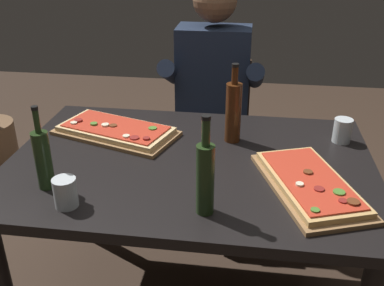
{
  "coord_description": "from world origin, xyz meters",
  "views": [
    {
      "loc": [
        0.22,
        -1.48,
        1.56
      ],
      "look_at": [
        0.0,
        0.05,
        0.79
      ],
      "focal_mm": 41.52,
      "sensor_mm": 36.0,
      "label": 1
    }
  ],
  "objects_px": {
    "dining_table": "(190,182)",
    "tumbler_far_side": "(66,194)",
    "oil_bottle_amber": "(205,176)",
    "pizza_rectangular_front": "(116,131)",
    "pizza_rectangular_left": "(310,184)",
    "wine_bottle_dark": "(233,111)",
    "seated_diner": "(212,95)",
    "tumbler_near_camera": "(342,132)",
    "vinegar_bottle_green": "(43,158)",
    "diner_chair": "(213,129)"
  },
  "relations": [
    {
      "from": "oil_bottle_amber",
      "to": "tumbler_near_camera",
      "type": "bearing_deg",
      "value": 48.89
    },
    {
      "from": "pizza_rectangular_left",
      "to": "oil_bottle_amber",
      "type": "distance_m",
      "value": 0.4
    },
    {
      "from": "dining_table",
      "to": "oil_bottle_amber",
      "type": "distance_m",
      "value": 0.41
    },
    {
      "from": "tumbler_near_camera",
      "to": "tumbler_far_side",
      "type": "height_order",
      "value": "tumbler_near_camera"
    },
    {
      "from": "dining_table",
      "to": "pizza_rectangular_left",
      "type": "bearing_deg",
      "value": -18.24
    },
    {
      "from": "pizza_rectangular_left",
      "to": "wine_bottle_dark",
      "type": "relative_size",
      "value": 1.67
    },
    {
      "from": "tumbler_far_side",
      "to": "seated_diner",
      "type": "height_order",
      "value": "seated_diner"
    },
    {
      "from": "oil_bottle_amber",
      "to": "wine_bottle_dark",
      "type": "bearing_deg",
      "value": 84.02
    },
    {
      "from": "vinegar_bottle_green",
      "to": "tumbler_far_side",
      "type": "bearing_deg",
      "value": -41.86
    },
    {
      "from": "pizza_rectangular_front",
      "to": "pizza_rectangular_left",
      "type": "xyz_separation_m",
      "value": [
        0.78,
        -0.33,
        -0.0
      ]
    },
    {
      "from": "tumbler_far_side",
      "to": "diner_chair",
      "type": "xyz_separation_m",
      "value": [
        0.36,
        1.21,
        -0.3
      ]
    },
    {
      "from": "dining_table",
      "to": "wine_bottle_dark",
      "type": "xyz_separation_m",
      "value": [
        0.15,
        0.2,
        0.23
      ]
    },
    {
      "from": "oil_bottle_amber",
      "to": "diner_chair",
      "type": "relative_size",
      "value": 0.38
    },
    {
      "from": "wine_bottle_dark",
      "to": "tumbler_near_camera",
      "type": "distance_m",
      "value": 0.46
    },
    {
      "from": "vinegar_bottle_green",
      "to": "tumbler_far_side",
      "type": "xyz_separation_m",
      "value": [
        0.11,
        -0.1,
        -0.07
      ]
    },
    {
      "from": "oil_bottle_amber",
      "to": "tumbler_far_side",
      "type": "bearing_deg",
      "value": -176.22
    },
    {
      "from": "dining_table",
      "to": "seated_diner",
      "type": "bearing_deg",
      "value": 89.12
    },
    {
      "from": "tumbler_near_camera",
      "to": "tumbler_far_side",
      "type": "bearing_deg",
      "value": -147.32
    },
    {
      "from": "wine_bottle_dark",
      "to": "tumbler_far_side",
      "type": "xyz_separation_m",
      "value": [
        -0.5,
        -0.56,
        -0.09
      ]
    },
    {
      "from": "wine_bottle_dark",
      "to": "dining_table",
      "type": "bearing_deg",
      "value": -126.82
    },
    {
      "from": "vinegar_bottle_green",
      "to": "tumbler_far_side",
      "type": "height_order",
      "value": "vinegar_bottle_green"
    },
    {
      "from": "oil_bottle_amber",
      "to": "seated_diner",
      "type": "height_order",
      "value": "seated_diner"
    },
    {
      "from": "dining_table",
      "to": "tumbler_far_side",
      "type": "xyz_separation_m",
      "value": [
        -0.35,
        -0.36,
        0.14
      ]
    },
    {
      "from": "pizza_rectangular_front",
      "to": "tumbler_far_side",
      "type": "xyz_separation_m",
      "value": [
        0.0,
        -0.54,
        0.02
      ]
    },
    {
      "from": "oil_bottle_amber",
      "to": "diner_chair",
      "type": "distance_m",
      "value": 1.25
    },
    {
      "from": "pizza_rectangular_front",
      "to": "vinegar_bottle_green",
      "type": "distance_m",
      "value": 0.46
    },
    {
      "from": "diner_chair",
      "to": "seated_diner",
      "type": "distance_m",
      "value": 0.28
    },
    {
      "from": "tumbler_far_side",
      "to": "tumbler_near_camera",
      "type": "bearing_deg",
      "value": 32.68
    },
    {
      "from": "pizza_rectangular_front",
      "to": "tumbler_near_camera",
      "type": "xyz_separation_m",
      "value": [
        0.95,
        0.07,
        0.02
      ]
    },
    {
      "from": "dining_table",
      "to": "diner_chair",
      "type": "bearing_deg",
      "value": 89.24
    },
    {
      "from": "vinegar_bottle_green",
      "to": "seated_diner",
      "type": "distance_m",
      "value": 1.11
    },
    {
      "from": "pizza_rectangular_front",
      "to": "wine_bottle_dark",
      "type": "relative_size",
      "value": 1.72
    },
    {
      "from": "dining_table",
      "to": "pizza_rectangular_left",
      "type": "xyz_separation_m",
      "value": [
        0.43,
        -0.14,
        0.11
      ]
    },
    {
      "from": "pizza_rectangular_front",
      "to": "oil_bottle_amber",
      "type": "height_order",
      "value": "oil_bottle_amber"
    },
    {
      "from": "tumbler_far_side",
      "to": "wine_bottle_dark",
      "type": "bearing_deg",
      "value": 48.14
    },
    {
      "from": "tumbler_far_side",
      "to": "oil_bottle_amber",
      "type": "bearing_deg",
      "value": 3.78
    },
    {
      "from": "tumbler_near_camera",
      "to": "seated_diner",
      "type": "distance_m",
      "value": 0.76
    },
    {
      "from": "oil_bottle_amber",
      "to": "seated_diner",
      "type": "bearing_deg",
      "value": 94.44
    },
    {
      "from": "oil_bottle_amber",
      "to": "vinegar_bottle_green",
      "type": "height_order",
      "value": "oil_bottle_amber"
    },
    {
      "from": "wine_bottle_dark",
      "to": "diner_chair",
      "type": "distance_m",
      "value": 0.77
    },
    {
      "from": "pizza_rectangular_front",
      "to": "tumbler_far_side",
      "type": "bearing_deg",
      "value": -89.99
    },
    {
      "from": "dining_table",
      "to": "vinegar_bottle_green",
      "type": "relative_size",
      "value": 4.69
    },
    {
      "from": "vinegar_bottle_green",
      "to": "tumbler_near_camera",
      "type": "height_order",
      "value": "vinegar_bottle_green"
    },
    {
      "from": "dining_table",
      "to": "seated_diner",
      "type": "xyz_separation_m",
      "value": [
        0.01,
        0.74,
        0.1
      ]
    },
    {
      "from": "pizza_rectangular_front",
      "to": "diner_chair",
      "type": "height_order",
      "value": "diner_chair"
    },
    {
      "from": "wine_bottle_dark",
      "to": "diner_chair",
      "type": "xyz_separation_m",
      "value": [
        -0.14,
        0.66,
        -0.39
      ]
    },
    {
      "from": "wine_bottle_dark",
      "to": "seated_diner",
      "type": "xyz_separation_m",
      "value": [
        -0.14,
        0.54,
        -0.13
      ]
    },
    {
      "from": "tumbler_far_side",
      "to": "seated_diner",
      "type": "xyz_separation_m",
      "value": [
        0.36,
        1.09,
        -0.04
      ]
    },
    {
      "from": "pizza_rectangular_front",
      "to": "seated_diner",
      "type": "distance_m",
      "value": 0.66
    },
    {
      "from": "oil_bottle_amber",
      "to": "tumbler_near_camera",
      "type": "distance_m",
      "value": 0.77
    }
  ]
}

